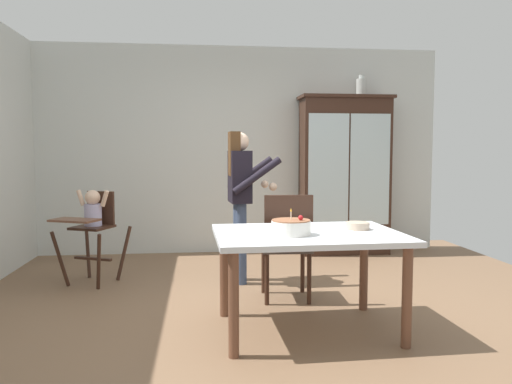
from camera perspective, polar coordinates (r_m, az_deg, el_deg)
name	(u,v)px	position (r m, az deg, el deg)	size (l,w,h in m)	color
ground_plane	(266,314)	(4.22, 1.09, -13.75)	(6.24, 6.24, 0.00)	brown
wall_back	(240,150)	(6.62, -1.88, 4.79)	(5.32, 0.06, 2.70)	silver
china_cabinet	(344,175)	(6.62, 10.06, 1.95)	(1.19, 0.48, 2.05)	#382116
ceramic_vase	(361,87)	(6.73, 11.95, 11.67)	(0.13, 0.13, 0.27)	#B2B7B2
high_chair_with_toddler	(92,219)	(5.28, -18.20, -2.97)	(0.76, 0.82, 0.95)	#382116
adult_person	(240,188)	(5.04, -1.79, 0.50)	(0.52, 0.51, 1.53)	#3D4C6B
dining_table	(308,245)	(3.71, 5.93, -6.02)	(1.38, 1.05, 0.74)	silver
birthday_cake	(291,227)	(3.56, 4.02, -4.03)	(0.28, 0.28, 0.19)	white
serving_bowl	(357,226)	(3.88, 11.52, -3.80)	(0.18, 0.18, 0.06)	#C6AD93
dining_chair_far_side	(287,240)	(4.42, 3.57, -5.47)	(0.46, 0.46, 0.96)	#382116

